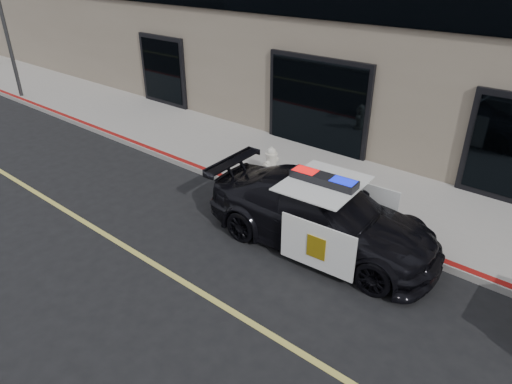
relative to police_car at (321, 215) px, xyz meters
The scene contains 5 objects.
ground 3.39m from the police_car, 125.56° to the right, with size 120.00×120.00×0.00m, color black.
sidewalk_n 3.26m from the police_car, 127.04° to the left, with size 60.00×3.50×0.15m, color gray.
police_car is the anchor object (origin of this frame).
fire_hydrant 3.15m from the police_car, 147.15° to the left, with size 0.38×0.52×0.83m.
street_light 15.70m from the police_car, behind, with size 0.15×1.33×5.23m.
Camera 1 is at (6.05, -4.33, 5.48)m, focal length 32.00 mm.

